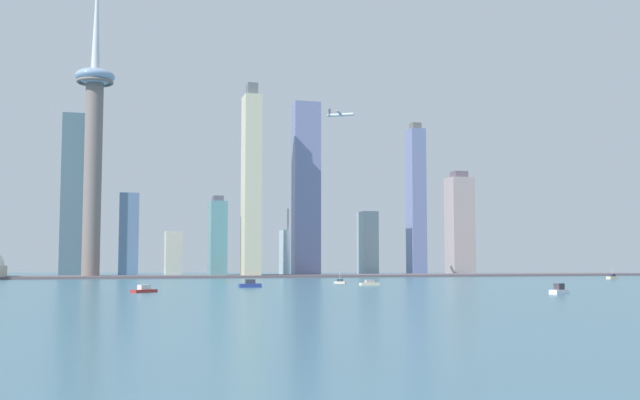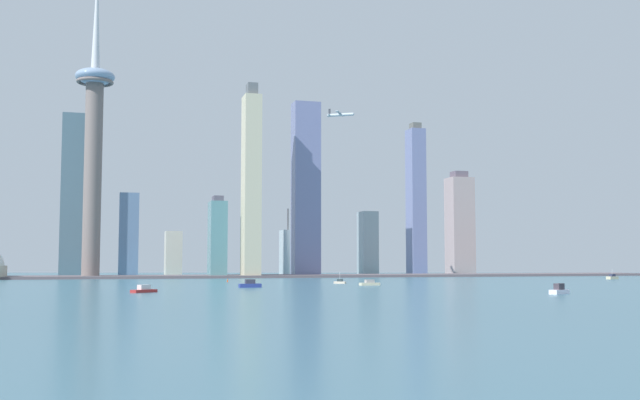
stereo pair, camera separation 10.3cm
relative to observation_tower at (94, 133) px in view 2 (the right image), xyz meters
name	(u,v)px [view 2 (the right image)]	position (x,y,z in m)	size (l,w,h in m)	color
waterfront_pier	(332,276)	(225.45, -3.27, -130.77)	(689.76, 58.63, 2.34)	#63585E
observation_tower	(94,133)	(0.00, 0.00, 0.00)	(35.49, 35.49, 294.87)	slate
skyscraper_0	(173,254)	(79.24, 71.42, -109.12)	(16.36, 23.13, 45.65)	beige
skyscraper_1	(72,195)	(-19.56, 58.63, -52.28)	(21.10, 16.17, 159.31)	slate
skyscraper_2	(217,238)	(113.57, -1.80, -95.28)	(15.43, 25.25, 76.56)	#588C93
skyscraper_3	(416,200)	(346.87, 70.87, -48.79)	(16.92, 20.65, 170.78)	#6D77A6
skyscraper_4	(306,189)	(203.83, 14.51, -44.78)	(26.46, 19.15, 174.33)	#6E76A5
skyscraper_5	(460,225)	(395.21, 60.56, -76.14)	(26.34, 24.55, 116.13)	#AB9897
skyscraper_6	(368,243)	(285.30, 60.07, -97.60)	(17.27, 22.93, 68.69)	#91A4AB
skyscraper_7	(251,184)	(142.58, -17.03, -44.20)	(15.70, 22.68, 182.67)	beige
skyscraper_8	(129,235)	(35.04, 79.12, -89.76)	(19.29, 16.75, 84.35)	#5E7CA2
skyscraper_9	(288,252)	(207.70, 106.55, -106.99)	(14.44, 23.50, 73.74)	#AFBFC6
boat_0	(370,283)	(176.39, -249.00, -130.63)	(13.12, 5.63, 3.64)	beige
boat_1	(559,290)	(220.49, -393.61, -130.13)	(13.54, 10.33, 5.04)	white
boat_3	(250,284)	(95.05, -265.80, -130.19)	(13.28, 5.31, 4.81)	navy
boat_4	(144,290)	(30.73, -321.46, -130.56)	(13.73, 12.09, 3.86)	#A72A29
boat_5	(612,277)	(431.34, -154.12, -130.30)	(12.37, 7.93, 8.84)	beige
boat_6	(340,282)	(169.31, -207.67, -130.75)	(8.14, 7.12, 8.22)	beige
channel_buoy_0	(228,280)	(100.16, -149.09, -130.58)	(1.24, 1.24, 2.73)	#E54C19
airplane	(341,115)	(228.46, -23.78, 24.71)	(24.53, 24.97, 7.87)	silver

